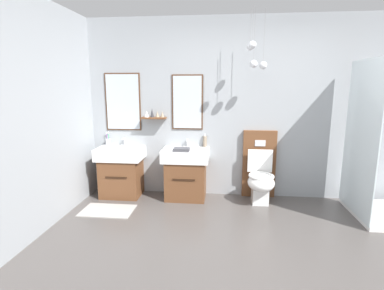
{
  "coord_description": "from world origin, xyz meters",
  "views": [
    {
      "loc": [
        -0.37,
        -2.6,
        1.64
      ],
      "look_at": [
        -0.79,
        1.38,
        0.85
      ],
      "focal_mm": 28.12,
      "sensor_mm": 36.0,
      "label": 1
    }
  ],
  "objects_px": {
    "vanity_sink_right": "(186,172)",
    "toothbrush_cup": "(108,141)",
    "folded_hand_towel": "(182,149)",
    "vanity_sink_left": "(121,170)",
    "shower_tray": "(378,185)",
    "toilet": "(260,175)",
    "soap_dispenser": "(205,141)"
  },
  "relations": [
    {
      "from": "vanity_sink_right",
      "to": "toilet",
      "type": "distance_m",
      "value": 1.07
    },
    {
      "from": "vanity_sink_right",
      "to": "soap_dispenser",
      "type": "bearing_deg",
      "value": 34.3
    },
    {
      "from": "vanity_sink_left",
      "to": "toothbrush_cup",
      "type": "bearing_deg",
      "value": 146.17
    },
    {
      "from": "vanity_sink_right",
      "to": "shower_tray",
      "type": "relative_size",
      "value": 0.38
    },
    {
      "from": "toilet",
      "to": "folded_hand_towel",
      "type": "distance_m",
      "value": 1.19
    },
    {
      "from": "vanity_sink_right",
      "to": "toilet",
      "type": "relative_size",
      "value": 0.74
    },
    {
      "from": "vanity_sink_left",
      "to": "toilet",
      "type": "relative_size",
      "value": 0.74
    },
    {
      "from": "folded_hand_towel",
      "to": "shower_tray",
      "type": "height_order",
      "value": "shower_tray"
    },
    {
      "from": "vanity_sink_left",
      "to": "toothbrush_cup",
      "type": "distance_m",
      "value": 0.51
    },
    {
      "from": "vanity_sink_right",
      "to": "toothbrush_cup",
      "type": "height_order",
      "value": "toothbrush_cup"
    },
    {
      "from": "toilet",
      "to": "toothbrush_cup",
      "type": "bearing_deg",
      "value": 175.99
    },
    {
      "from": "folded_hand_towel",
      "to": "vanity_sink_left",
      "type": "bearing_deg",
      "value": 170.96
    },
    {
      "from": "vanity_sink_left",
      "to": "soap_dispenser",
      "type": "xyz_separation_m",
      "value": [
        1.24,
        0.18,
        0.43
      ]
    },
    {
      "from": "toothbrush_cup",
      "to": "shower_tray",
      "type": "distance_m",
      "value": 3.77
    },
    {
      "from": "vanity_sink_right",
      "to": "toothbrush_cup",
      "type": "bearing_deg",
      "value": 172.12
    },
    {
      "from": "vanity_sink_left",
      "to": "soap_dispenser",
      "type": "distance_m",
      "value": 1.33
    },
    {
      "from": "vanity_sink_right",
      "to": "toothbrush_cup",
      "type": "xyz_separation_m",
      "value": [
        -1.23,
        0.17,
        0.4
      ]
    },
    {
      "from": "vanity_sink_right",
      "to": "soap_dispenser",
      "type": "height_order",
      "value": "soap_dispenser"
    },
    {
      "from": "vanity_sink_left",
      "to": "toothbrush_cup",
      "type": "relative_size",
      "value": 3.61
    },
    {
      "from": "vanity_sink_left",
      "to": "soap_dispenser",
      "type": "height_order",
      "value": "soap_dispenser"
    },
    {
      "from": "folded_hand_towel",
      "to": "shower_tray",
      "type": "xyz_separation_m",
      "value": [
        2.52,
        -0.23,
        -0.34
      ]
    },
    {
      "from": "shower_tray",
      "to": "soap_dispenser",
      "type": "bearing_deg",
      "value": 165.8
    },
    {
      "from": "vanity_sink_right",
      "to": "folded_hand_towel",
      "type": "bearing_deg",
      "value": -105.04
    },
    {
      "from": "soap_dispenser",
      "to": "shower_tray",
      "type": "relative_size",
      "value": 0.1
    },
    {
      "from": "vanity_sink_right",
      "to": "toilet",
      "type": "height_order",
      "value": "toilet"
    },
    {
      "from": "toothbrush_cup",
      "to": "vanity_sink_left",
      "type": "bearing_deg",
      "value": -33.83
    },
    {
      "from": "vanity_sink_right",
      "to": "folded_hand_towel",
      "type": "relative_size",
      "value": 3.37
    },
    {
      "from": "soap_dispenser",
      "to": "toilet",
      "type": "bearing_deg",
      "value": -11.98
    },
    {
      "from": "toothbrush_cup",
      "to": "vanity_sink_right",
      "type": "bearing_deg",
      "value": -7.88
    },
    {
      "from": "soap_dispenser",
      "to": "folded_hand_towel",
      "type": "distance_m",
      "value": 0.45
    },
    {
      "from": "vanity_sink_left",
      "to": "shower_tray",
      "type": "relative_size",
      "value": 0.38
    },
    {
      "from": "toilet",
      "to": "folded_hand_towel",
      "type": "xyz_separation_m",
      "value": [
        -1.11,
        -0.16,
        0.39
      ]
    }
  ]
}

